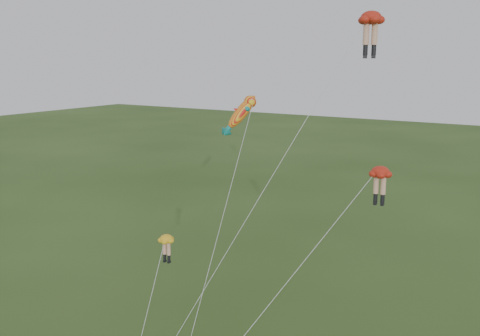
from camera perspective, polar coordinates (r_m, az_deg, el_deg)
The scene contains 4 objects.
legs_kite_red_high at distance 30.57m, azimuth 13.38°, elevation 14.34°, with size 10.68×10.29×21.90m.
legs_kite_red_mid at distance 29.48m, azimuth 14.22°, elevation -1.34°, with size 8.35×11.71×13.74m.
legs_kite_yellow at distance 32.38m, azimuth -8.03°, elevation -8.36°, with size 1.84×6.43×9.09m.
fish_kite at distance 35.99m, azimuth 0.16°, elevation 5.82°, with size 4.18×13.76×17.19m.
Camera 1 is at (17.06, -19.77, 19.38)m, focal length 40.00 mm.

